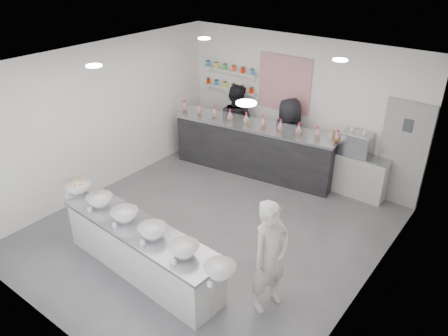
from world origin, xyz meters
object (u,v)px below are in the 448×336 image
(prep_counter, at_px, (141,250))
(staff_left, at_px, (235,123))
(woman_prep, at_px, (270,257))
(espresso_machine, at_px, (357,144))
(staff_right, at_px, (288,139))
(espresso_ledge, at_px, (356,175))
(back_bar, at_px, (254,149))

(prep_counter, bearing_deg, staff_left, 109.75)
(prep_counter, relative_size, woman_prep, 1.77)
(woman_prep, bearing_deg, prep_counter, 120.46)
(prep_counter, xyz_separation_m, staff_left, (-1.20, 4.11, 0.51))
(espresso_machine, bearing_deg, staff_right, -171.73)
(espresso_ledge, xyz_separation_m, espresso_machine, (-0.09, 0.00, 0.67))
(prep_counter, height_order, espresso_machine, espresso_machine)
(back_bar, xyz_separation_m, woman_prep, (2.44, -3.23, 0.29))
(espresso_ledge, bearing_deg, back_bar, -168.30)
(prep_counter, xyz_separation_m, staff_right, (0.20, 4.08, 0.49))
(staff_left, bearing_deg, espresso_ledge, 175.95)
(espresso_ledge, relative_size, staff_right, 0.67)
(prep_counter, relative_size, staff_right, 1.68)
(staff_left, xyz_separation_m, staff_right, (1.40, -0.03, -0.02))
(espresso_machine, distance_m, staff_left, 2.82)
(espresso_machine, relative_size, woman_prep, 0.34)
(prep_counter, relative_size, staff_left, 1.64)
(prep_counter, xyz_separation_m, woman_prep, (1.94, 0.60, 0.44))
(staff_right, bearing_deg, espresso_ledge, -166.58)
(espresso_ledge, distance_m, woman_prep, 3.72)
(espresso_ledge, height_order, staff_right, staff_right)
(prep_counter, xyz_separation_m, back_bar, (-0.50, 3.83, 0.15))
(espresso_ledge, height_order, espresso_machine, espresso_machine)
(prep_counter, bearing_deg, espresso_ledge, 71.83)
(espresso_ledge, height_order, staff_left, staff_left)
(prep_counter, distance_m, staff_left, 4.31)
(prep_counter, bearing_deg, woman_prep, 20.64)
(back_bar, height_order, espresso_ledge, back_bar)
(woman_prep, relative_size, staff_left, 0.93)
(espresso_machine, xyz_separation_m, staff_left, (-2.81, -0.18, -0.20))
(woman_prep, distance_m, staff_left, 4.71)
(prep_counter, height_order, woman_prep, woman_prep)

